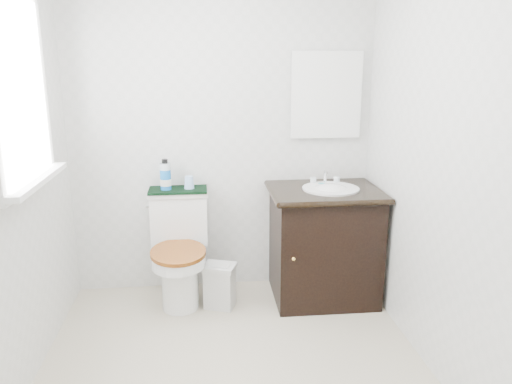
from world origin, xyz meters
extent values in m
plane|color=beige|center=(0.00, 0.00, 0.00)|extent=(2.40, 2.40, 0.00)
plane|color=silver|center=(0.00, 1.20, 1.20)|extent=(2.40, 0.00, 2.40)
plane|color=silver|center=(0.00, -1.20, 1.20)|extent=(2.40, 0.00, 2.40)
plane|color=silver|center=(-1.10, 0.00, 1.20)|extent=(0.00, 2.40, 2.40)
plane|color=silver|center=(1.10, 0.00, 1.20)|extent=(0.00, 2.40, 2.40)
cube|color=white|center=(-1.07, 0.25, 1.55)|extent=(0.02, 0.70, 0.90)
cube|color=silver|center=(0.76, 1.18, 1.45)|extent=(0.50, 0.02, 0.60)
cylinder|color=white|center=(-0.33, 0.82, 0.19)|extent=(0.25, 0.25, 0.39)
cube|color=white|center=(-0.33, 1.07, 0.19)|extent=(0.25, 0.28, 0.39)
cube|color=white|center=(-0.33, 1.09, 0.57)|extent=(0.41, 0.18, 0.37)
cube|color=white|center=(-0.33, 1.09, 0.77)|extent=(0.42, 0.20, 0.03)
cylinder|color=white|center=(-0.33, 0.78, 0.39)|extent=(0.37, 0.37, 0.08)
cylinder|color=brown|center=(-0.33, 0.78, 0.43)|extent=(0.40, 0.40, 0.03)
cube|color=black|center=(0.71, 0.90, 0.39)|extent=(0.72, 0.61, 0.78)
cube|color=black|center=(0.71, 0.90, 0.80)|extent=(0.76, 0.65, 0.04)
cylinder|color=white|center=(0.74, 0.88, 0.83)|extent=(0.40, 0.40, 0.01)
ellipsoid|color=white|center=(0.74, 0.88, 0.77)|extent=(0.34, 0.34, 0.17)
cylinder|color=silver|center=(0.74, 1.04, 0.87)|extent=(0.02, 0.02, 0.10)
cube|color=silver|center=(-0.05, 0.81, 0.14)|extent=(0.24, 0.21, 0.28)
cube|color=silver|center=(-0.05, 0.81, 0.30)|extent=(0.26, 0.24, 0.03)
cube|color=black|center=(-0.33, 1.09, 0.79)|extent=(0.41, 0.22, 0.02)
cylinder|color=blue|center=(-0.41, 1.08, 0.87)|extent=(0.08, 0.08, 0.14)
cylinder|color=silver|center=(-0.41, 1.08, 0.97)|extent=(0.08, 0.08, 0.05)
cylinder|color=black|center=(-0.41, 1.08, 1.01)|extent=(0.04, 0.04, 0.03)
cone|color=#92B9EF|center=(-0.25, 1.09, 0.85)|extent=(0.07, 0.07, 0.09)
ellipsoid|color=#187177|center=(0.71, 1.01, 0.83)|extent=(0.07, 0.04, 0.02)
camera|label=1|loc=(-0.15, -2.42, 1.68)|focal=35.00mm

